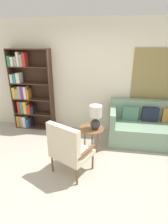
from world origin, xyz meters
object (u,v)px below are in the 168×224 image
object	(u,v)px
bookshelf	(27,93)
armchair	(68,148)
couch	(149,127)
table_lamp	(96,116)
side_table	(92,131)

from	to	relation	value
bookshelf	armchair	xyz separation A→B (m)	(1.47, -1.66, -0.41)
couch	table_lamp	size ratio (longest dim) A/B	3.61
couch	side_table	size ratio (longest dim) A/B	3.46
armchair	side_table	world-z (taller)	armchair
bookshelf	couch	bearing A→B (deg)	-4.94
table_lamp	couch	bearing A→B (deg)	27.40
armchair	couch	world-z (taller)	armchair
couch	bookshelf	bearing A→B (deg)	175.06
couch	table_lamp	bearing A→B (deg)	-152.60
bookshelf	table_lamp	bearing A→B (deg)	-25.60
bookshelf	table_lamp	distance (m)	2.06
bookshelf	armchair	distance (m)	2.25
side_table	table_lamp	world-z (taller)	table_lamp
couch	table_lamp	distance (m)	1.43
side_table	armchair	bearing A→B (deg)	-111.47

